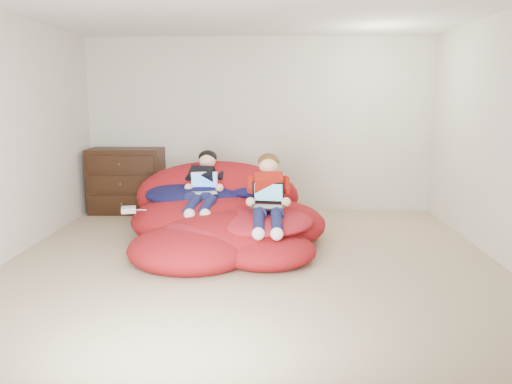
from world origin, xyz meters
The scene contains 9 objects.
room_shell centered at (0.00, 0.00, 0.22)m, with size 5.10×5.10×2.77m.
dresser centered at (-1.90, 2.22, 0.47)m, with size 1.04×0.58×0.93m.
beanbag_pile centered at (-0.36, 0.80, 0.27)m, with size 2.36×2.44×0.95m.
cream_pillow centered at (-0.89, 1.65, 0.62)m, with size 0.48×0.31×0.31m, color beige.
older_boy centered at (-0.60, 0.97, 0.66)m, with size 0.40×1.10×0.65m.
younger_boy centered at (0.16, 0.43, 0.64)m, with size 0.33×1.07×0.74m.
laptop_white centered at (-0.60, 0.87, 0.62)m, with size 0.34×0.30×0.23m.
laptop_black centered at (0.16, 0.38, 0.57)m, with size 0.37×0.34×0.25m.
power_adapter centered at (-1.39, 0.54, 0.42)m, with size 0.16×0.16×0.06m, color silver.
Camera 1 is at (0.20, -4.81, 1.64)m, focal length 35.00 mm.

